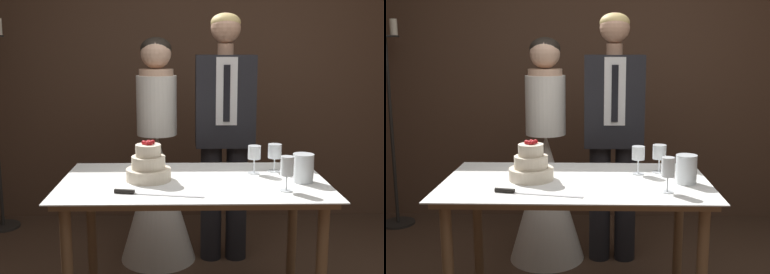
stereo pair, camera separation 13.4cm
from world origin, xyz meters
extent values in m
cube|color=#513828|center=(0.00, 2.11, 1.42)|extent=(4.99, 0.12, 2.84)
cylinder|color=brown|center=(-0.80, 0.61, 0.39)|extent=(0.06, 0.06, 0.78)
cylinder|color=brown|center=(0.43, 0.61, 0.39)|extent=(0.06, 0.06, 0.78)
cube|color=brown|center=(-0.19, 0.30, 0.80)|extent=(1.35, 0.74, 0.03)
cube|color=white|center=(-0.19, 0.30, 0.82)|extent=(1.41, 0.80, 0.01)
cylinder|color=beige|center=(-0.43, 0.31, 0.85)|extent=(0.24, 0.24, 0.06)
cylinder|color=beige|center=(-0.43, 0.31, 0.92)|extent=(0.18, 0.18, 0.07)
cylinder|color=beige|center=(-0.43, 0.31, 0.98)|extent=(0.14, 0.14, 0.06)
sphere|color=red|center=(-0.42, 0.31, 1.02)|extent=(0.02, 0.02, 0.02)
sphere|color=red|center=(-0.41, 0.33, 1.02)|extent=(0.02, 0.02, 0.02)
sphere|color=red|center=(-0.43, 0.33, 1.02)|extent=(0.02, 0.02, 0.02)
sphere|color=red|center=(-0.45, 0.31, 1.02)|extent=(0.02, 0.02, 0.02)
sphere|color=red|center=(-0.44, 0.30, 1.02)|extent=(0.02, 0.02, 0.02)
sphere|color=red|center=(-0.43, 0.29, 1.02)|extent=(0.02, 0.02, 0.02)
sphere|color=red|center=(-0.42, 0.30, 1.02)|extent=(0.02, 0.02, 0.02)
cube|color=silver|center=(-0.31, 0.03, 0.82)|extent=(0.34, 0.09, 0.00)
cylinder|color=black|center=(-0.53, 0.07, 0.83)|extent=(0.10, 0.04, 0.02)
cylinder|color=silver|center=(0.26, 0.09, 0.82)|extent=(0.06, 0.06, 0.00)
cylinder|color=silver|center=(0.26, 0.09, 0.86)|extent=(0.01, 0.01, 0.08)
cylinder|color=silver|center=(0.26, 0.09, 0.95)|extent=(0.06, 0.06, 0.10)
cylinder|color=maroon|center=(0.26, 0.09, 0.92)|extent=(0.05, 0.05, 0.03)
cylinder|color=silver|center=(0.15, 0.44, 0.82)|extent=(0.07, 0.07, 0.00)
cylinder|color=silver|center=(0.15, 0.44, 0.86)|extent=(0.01, 0.01, 0.08)
cylinder|color=silver|center=(0.15, 0.44, 0.94)|extent=(0.07, 0.07, 0.08)
cylinder|color=maroon|center=(0.15, 0.44, 0.91)|extent=(0.06, 0.06, 0.02)
cylinder|color=silver|center=(0.28, 0.48, 0.82)|extent=(0.07, 0.07, 0.00)
cylinder|color=silver|center=(0.28, 0.48, 0.86)|extent=(0.01, 0.01, 0.08)
cylinder|color=silver|center=(0.28, 0.48, 0.94)|extent=(0.08, 0.08, 0.08)
cylinder|color=silver|center=(0.39, 0.26, 0.89)|extent=(0.11, 0.11, 0.15)
cylinder|color=silver|center=(0.39, 0.26, 0.85)|extent=(0.05, 0.05, 0.07)
sphere|color=#F9CC4C|center=(0.39, 0.26, 0.90)|extent=(0.02, 0.02, 0.02)
cone|color=white|center=(-0.43, 1.13, 0.46)|extent=(0.54, 0.54, 0.92)
cylinder|color=white|center=(-0.43, 1.13, 1.12)|extent=(0.28, 0.28, 0.41)
cylinder|color=#DBAD8E|center=(-0.43, 1.13, 1.35)|extent=(0.24, 0.24, 0.04)
sphere|color=#DBAD8E|center=(-0.43, 1.13, 1.48)|extent=(0.21, 0.21, 0.21)
ellipsoid|color=black|center=(-0.43, 1.15, 1.51)|extent=(0.21, 0.21, 0.16)
cylinder|color=black|center=(-0.04, 1.13, 0.42)|extent=(0.15, 0.15, 0.84)
cylinder|color=black|center=(0.14, 1.13, 0.42)|extent=(0.15, 0.15, 0.84)
cube|color=black|center=(0.05, 1.13, 1.15)|extent=(0.41, 0.24, 0.63)
cube|color=white|center=(0.05, 1.01, 1.23)|extent=(0.14, 0.01, 0.45)
cube|color=black|center=(0.05, 1.00, 1.22)|extent=(0.04, 0.01, 0.38)
cylinder|color=tan|center=(0.05, 1.13, 1.51)|extent=(0.11, 0.11, 0.08)
sphere|color=tan|center=(0.05, 1.13, 1.65)|extent=(0.20, 0.20, 0.20)
ellipsoid|color=#D6B770|center=(0.05, 1.14, 1.68)|extent=(0.20, 0.20, 0.13)
cylinder|color=black|center=(-1.79, 1.77, 0.01)|extent=(0.28, 0.28, 0.02)
cylinder|color=black|center=(-1.79, 1.77, 0.81)|extent=(0.03, 0.03, 1.59)
cylinder|color=silver|center=(-1.72, 1.77, 1.68)|extent=(0.06, 0.06, 0.13)
camera|label=1|loc=(-0.25, -2.18, 1.51)|focal=45.00mm
camera|label=2|loc=(-0.11, -2.18, 1.51)|focal=45.00mm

